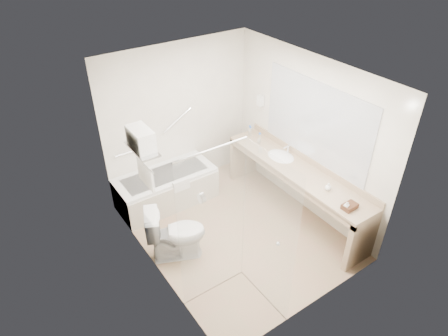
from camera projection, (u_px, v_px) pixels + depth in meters
floor at (235, 231)px, 6.08m from camera, size 3.20×3.20×0.00m
ceiling at (238, 74)px, 4.69m from camera, size 2.60×3.20×0.10m
wall_back at (179, 119)px, 6.48m from camera, size 2.60×0.10×2.50m
wall_front at (324, 230)px, 4.29m from camera, size 2.60×0.10×2.50m
wall_left at (149, 197)px, 4.77m from camera, size 0.10×3.20×2.50m
wall_right at (306, 136)px, 6.00m from camera, size 0.10×3.20×2.50m
bathtub at (166, 188)px, 6.54m from camera, size 1.60×0.73×0.59m
grab_bar_short at (127, 153)px, 6.17m from camera, size 0.40×0.03×0.03m
grab_bar_long at (177, 120)px, 6.43m from camera, size 0.53×0.03×0.33m
shower_enclosure at (240, 230)px, 4.56m from camera, size 0.96×0.91×2.11m
towel_shelf at (142, 145)px, 4.79m from camera, size 0.24×0.55×0.81m
vanity_counter at (296, 180)px, 6.11m from camera, size 0.55×2.70×0.95m
sink at (281, 158)px, 6.29m from camera, size 0.40×0.52×0.14m
faucet at (288, 149)px, 6.30m from camera, size 0.03×0.03×0.14m
mirror at (316, 122)px, 5.72m from camera, size 0.02×2.00×1.20m
hairdryer_unit at (260, 101)px, 6.58m from camera, size 0.08×0.10×0.18m
toilet at (176, 234)px, 5.47m from camera, size 0.93×0.74×0.80m
amenity_basket at (350, 206)px, 5.19m from camera, size 0.21×0.14×0.07m
soap_bottle_a at (346, 208)px, 5.17m from camera, size 0.08×0.14×0.06m
soap_bottle_b at (328, 187)px, 5.52m from camera, size 0.12×0.14×0.09m
water_bottle_left at (250, 132)px, 6.76m from camera, size 0.06×0.06×0.19m
water_bottle_mid at (260, 138)px, 6.58m from camera, size 0.06×0.06×0.18m
water_bottle_right at (250, 130)px, 6.82m from camera, size 0.05×0.05×0.17m
drinking_glass_near at (259, 142)px, 6.58m from camera, size 0.07×0.07×0.08m
drinking_glass_far at (260, 151)px, 6.34m from camera, size 0.08×0.08×0.08m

